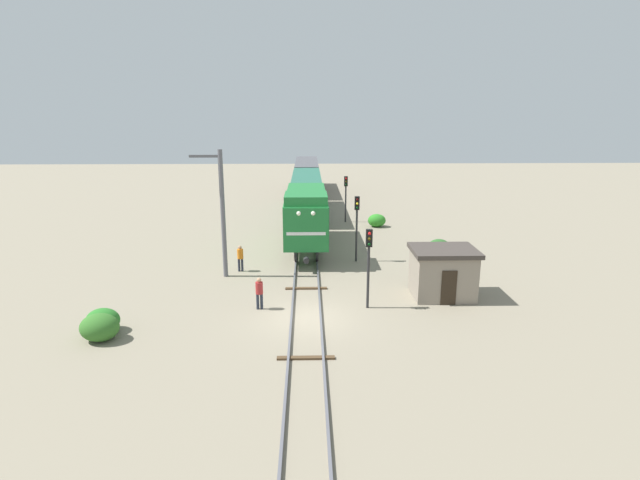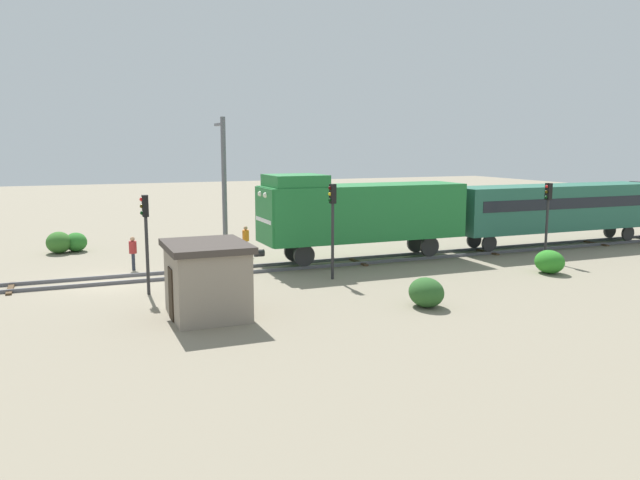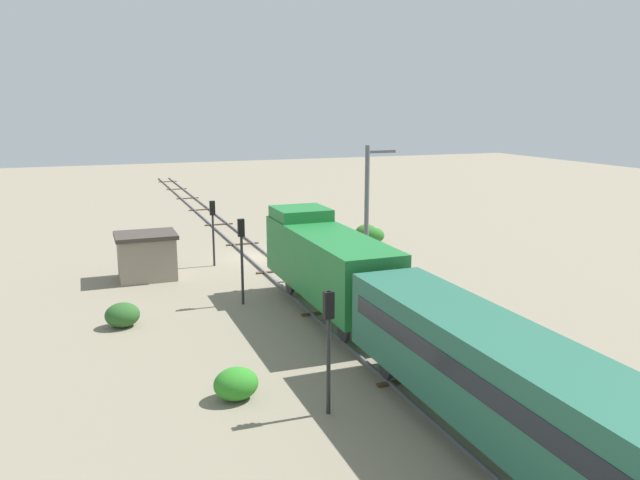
% 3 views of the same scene
% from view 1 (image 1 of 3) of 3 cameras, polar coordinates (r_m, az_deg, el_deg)
% --- Properties ---
extents(ground_plane, '(150.83, 150.83, 0.00)m').
position_cam_1_polar(ground_plane, '(25.01, -1.60, -8.93)').
color(ground_plane, gray).
extents(railway_track, '(2.40, 100.55, 0.16)m').
position_cam_1_polar(railway_track, '(24.98, -1.60, -8.77)').
color(railway_track, '#595960').
rests_on(railway_track, ground).
extents(locomotive, '(2.90, 11.60, 4.60)m').
position_cam_1_polar(locomotive, '(36.40, -1.59, 3.14)').
color(locomotive, '#1E7233').
rests_on(locomotive, railway_track).
extents(passenger_car_leading, '(2.84, 14.00, 3.66)m').
position_cam_1_polar(passenger_car_leading, '(49.58, -1.55, 5.89)').
color(passenger_car_leading, '#26604C').
rests_on(passenger_car_leading, railway_track).
extents(passenger_car_trailing, '(2.84, 14.00, 3.66)m').
position_cam_1_polar(passenger_car_trailing, '(64.06, -1.53, 7.84)').
color(passenger_car_trailing, '#4C4C51').
rests_on(passenger_car_trailing, railway_track).
extents(traffic_signal_near, '(0.32, 0.34, 4.20)m').
position_cam_1_polar(traffic_signal_near, '(25.41, 5.59, -1.60)').
color(traffic_signal_near, '#262628').
rests_on(traffic_signal_near, ground).
extents(traffic_signal_mid, '(0.32, 0.34, 4.47)m').
position_cam_1_polar(traffic_signal_mid, '(33.49, 4.23, 2.66)').
color(traffic_signal_mid, '#262628').
rests_on(traffic_signal_mid, ground).
extents(traffic_signal_far, '(0.32, 0.34, 4.23)m').
position_cam_1_polar(traffic_signal_far, '(45.78, 2.97, 5.68)').
color(traffic_signal_far, '#262628').
rests_on(traffic_signal_far, ground).
extents(worker_near_track, '(0.38, 0.38, 1.70)m').
position_cam_1_polar(worker_near_track, '(25.92, -6.95, -5.79)').
color(worker_near_track, '#262B38').
rests_on(worker_near_track, ground).
extents(worker_by_signal, '(0.38, 0.38, 1.70)m').
position_cam_1_polar(worker_by_signal, '(32.13, -9.10, -1.85)').
color(worker_by_signal, '#262B38').
rests_on(worker_by_signal, ground).
extents(catenary_mast, '(1.94, 0.28, 7.80)m').
position_cam_1_polar(catenary_mast, '(30.59, -11.17, 3.30)').
color(catenary_mast, '#595960').
rests_on(catenary_mast, ground).
extents(relay_hut, '(3.50, 2.90, 2.74)m').
position_cam_1_polar(relay_hut, '(28.18, 13.86, -3.59)').
color(relay_hut, gray).
rests_on(relay_hut, ground).
extents(bush_near, '(1.72, 1.41, 1.25)m').
position_cam_1_polar(bush_near, '(24.54, -23.89, -9.12)').
color(bush_near, '#326A26').
rests_on(bush_near, ground).
extents(bush_mid, '(1.58, 1.30, 1.15)m').
position_cam_1_polar(bush_mid, '(36.46, 13.43, -0.79)').
color(bush_mid, '#2B5A26').
rests_on(bush_mid, ground).
extents(bush_far, '(1.54, 1.26, 1.12)m').
position_cam_1_polar(bush_far, '(25.44, -23.57, -8.41)').
color(bush_far, '#2A7026').
rests_on(bush_far, ground).
extents(bush_back, '(1.58, 1.29, 1.15)m').
position_cam_1_polar(bush_back, '(44.45, 6.50, 2.23)').
color(bush_back, '#2F8526').
rests_on(bush_back, ground).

